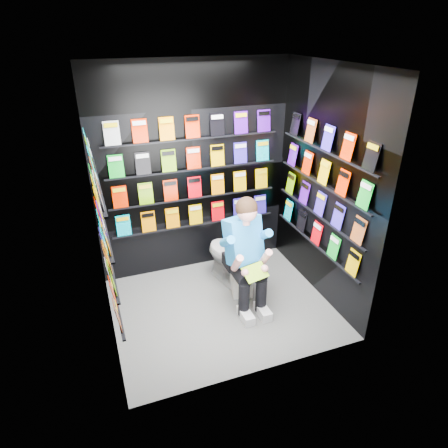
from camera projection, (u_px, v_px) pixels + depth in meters
name	position (u px, v px, depth m)	size (l,w,h in m)	color
floor	(222.00, 307.00, 4.58)	(2.40, 2.40, 0.00)	#61615F
ceiling	(221.00, 64.00, 3.41)	(2.40, 2.40, 0.00)	white
wall_back	(193.00, 172.00, 4.83)	(2.40, 0.04, 2.60)	black
wall_front	(265.00, 251.00, 3.15)	(2.40, 0.04, 2.60)	black
wall_left	(97.00, 222.00, 3.62)	(0.04, 2.00, 2.60)	black
wall_right	(324.00, 188.00, 4.36)	(0.04, 2.00, 2.60)	black
comics_back	(194.00, 173.00, 4.80)	(2.10, 0.06, 1.37)	#EF2500
comics_left	(101.00, 221.00, 3.63)	(0.06, 1.70, 1.37)	#EF2500
comics_right	(322.00, 188.00, 4.35)	(0.06, 1.70, 1.37)	#EF2500
toilet	(230.00, 256.00, 4.89)	(0.42, 0.75, 0.73)	white
longbox	(241.00, 278.00, 4.83)	(0.23, 0.41, 0.31)	white
longbox_lid	(241.00, 267.00, 4.75)	(0.25, 0.43, 0.03)	white
reader	(243.00, 240.00, 4.39)	(0.53, 0.78, 1.44)	blue
held_comic	(255.00, 272.00, 4.18)	(0.27, 0.01, 0.19)	green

